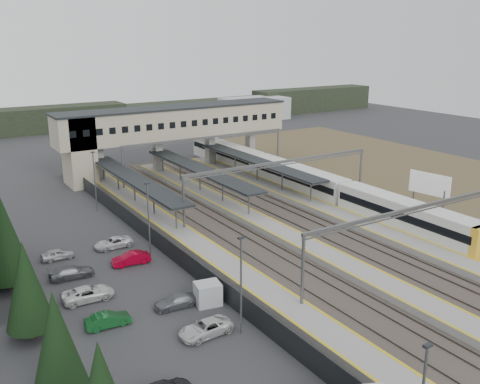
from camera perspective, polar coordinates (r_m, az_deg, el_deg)
ground at (r=53.22m, az=2.84°, el=-8.64°), size 220.00×220.00×0.00m
conifer_row at (r=40.11m, az=-20.78°, el=-10.86°), size 4.42×49.82×9.50m
car_park at (r=41.54m, az=-7.52°, el=-15.55°), size 10.55×44.40×1.28m
lampposts at (r=48.74m, az=-5.72°, el=-5.57°), size 0.50×53.25×8.07m
fence at (r=53.74m, az=-5.99°, el=-7.29°), size 0.08×90.00×2.00m
relay_cabin_far at (r=47.15m, az=-3.45°, el=-10.77°), size 2.44×2.15×1.98m
rail_corridor at (r=62.01m, az=7.30°, el=-4.75°), size 34.00×90.00×0.92m
canopies at (r=77.26m, az=-4.32°, el=2.40°), size 23.10×30.00×3.28m
footbridge at (r=90.02m, az=-8.49°, el=6.86°), size 40.40×6.40×11.20m
gantries at (r=60.47m, az=10.65°, el=0.25°), size 28.40×62.28×7.17m
train at (r=79.36m, az=6.24°, el=1.37°), size 2.94×61.44×3.70m
billboard at (r=75.44m, az=19.55°, el=0.68°), size 1.14×5.82×4.98m
treeline_far at (r=142.80m, az=-10.71°, el=8.18°), size 170.00×19.00×7.00m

